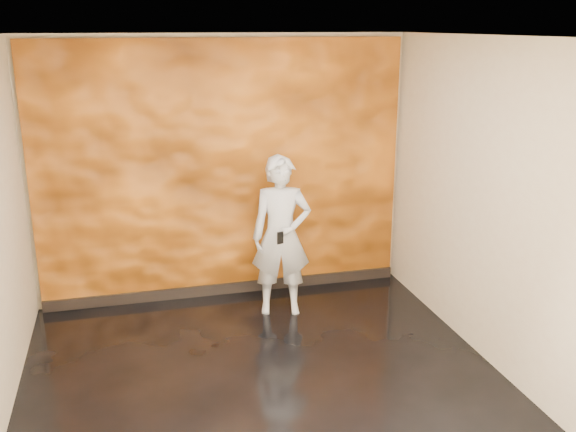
# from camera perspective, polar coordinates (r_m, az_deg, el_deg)

# --- Properties ---
(room) EXTENTS (4.02, 4.02, 2.81)m
(room) POSITION_cam_1_polar(r_m,az_deg,el_deg) (4.98, -2.19, -0.67)
(room) COLOR black
(room) RESTS_ON ground
(feature_wall) EXTENTS (3.90, 0.06, 2.75)m
(feature_wall) POSITION_cam_1_polar(r_m,az_deg,el_deg) (6.85, -5.76, 3.93)
(feature_wall) COLOR orange
(feature_wall) RESTS_ON ground
(baseboard) EXTENTS (3.90, 0.04, 0.12)m
(baseboard) POSITION_cam_1_polar(r_m,az_deg,el_deg) (7.22, -5.40, -6.41)
(baseboard) COLOR black
(baseboard) RESTS_ON ground
(man) EXTENTS (0.67, 0.51, 1.65)m
(man) POSITION_cam_1_polar(r_m,az_deg,el_deg) (6.49, -0.60, -1.79)
(man) COLOR #A8AEBA
(man) RESTS_ON ground
(phone) EXTENTS (0.07, 0.03, 0.12)m
(phone) POSITION_cam_1_polar(r_m,az_deg,el_deg) (6.24, -0.69, -1.95)
(phone) COLOR black
(phone) RESTS_ON man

